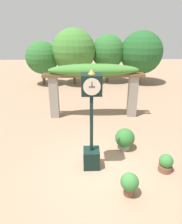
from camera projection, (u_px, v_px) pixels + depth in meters
name	position (u px, v px, depth m)	size (l,w,h in m)	color
ground_plane	(99.00, 169.00, 7.21)	(60.00, 60.00, 0.00)	#9E7A60
pedestal_clock	(91.00, 121.00, 6.69)	(0.63, 0.68, 3.57)	black
pergola	(94.00, 76.00, 10.85)	(5.52, 1.08, 3.03)	gray
potted_plant_near_left	(125.00, 139.00, 8.32)	(0.81, 0.81, 0.91)	gray
potted_plant_near_right	(129.00, 183.00, 5.93)	(0.55, 0.55, 0.76)	brown
potted_plant_far_left	(166.00, 163.00, 7.02)	(0.49, 0.49, 0.66)	brown
tree_line	(99.00, 53.00, 18.03)	(12.36, 4.15, 4.94)	brown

